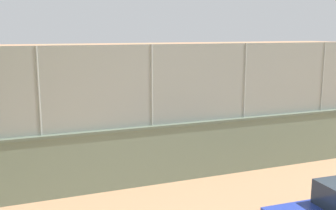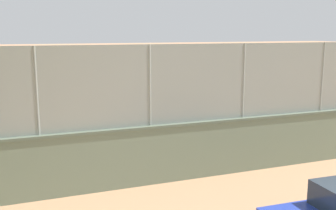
{
  "view_description": "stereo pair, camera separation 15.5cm",
  "coord_description": "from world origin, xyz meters",
  "px_view_note": "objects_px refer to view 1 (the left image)",
  "views": [
    {
      "loc": [
        7.41,
        22.02,
        4.41
      ],
      "look_at": [
        1.1,
        6.82,
        1.36
      ],
      "focal_mm": 42.45,
      "sensor_mm": 36.0,
      "label": 1
    },
    {
      "loc": [
        7.27,
        22.08,
        4.41
      ],
      "look_at": [
        1.1,
        6.82,
        1.36
      ],
      "focal_mm": 42.45,
      "sensor_mm": 36.0,
      "label": 2
    }
  ],
  "objects_px": {
    "player_baseline_waiting": "(134,104)",
    "sports_ball": "(163,107)",
    "player_near_wall_returning": "(151,98)",
    "player_foreground_swinging": "(168,105)"
  },
  "relations": [
    {
      "from": "player_foreground_swinging",
      "to": "player_near_wall_returning",
      "type": "relative_size",
      "value": 1.05
    },
    {
      "from": "player_foreground_swinging",
      "to": "player_near_wall_returning",
      "type": "bearing_deg",
      "value": -92.73
    },
    {
      "from": "player_foreground_swinging",
      "to": "sports_ball",
      "type": "relative_size",
      "value": 10.02
    },
    {
      "from": "player_baseline_waiting",
      "to": "player_foreground_swinging",
      "type": "distance_m",
      "value": 1.78
    },
    {
      "from": "player_near_wall_returning",
      "to": "sports_ball",
      "type": "xyz_separation_m",
      "value": [
        0.71,
        3.55,
        0.18
      ]
    },
    {
      "from": "player_baseline_waiting",
      "to": "player_near_wall_returning",
      "type": "height_order",
      "value": "player_baseline_waiting"
    },
    {
      "from": "player_baseline_waiting",
      "to": "sports_ball",
      "type": "height_order",
      "value": "player_baseline_waiting"
    },
    {
      "from": "player_baseline_waiting",
      "to": "player_near_wall_returning",
      "type": "relative_size",
      "value": 1.0
    },
    {
      "from": "player_foreground_swinging",
      "to": "player_near_wall_returning",
      "type": "height_order",
      "value": "player_foreground_swinging"
    },
    {
      "from": "player_baseline_waiting",
      "to": "sports_ball",
      "type": "bearing_deg",
      "value": 108.25
    }
  ]
}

